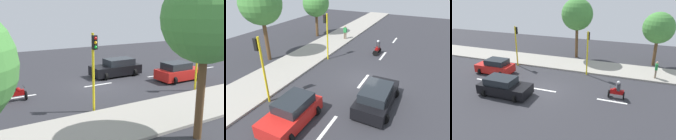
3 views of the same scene
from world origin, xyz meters
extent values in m
cube|color=#2D2D33|center=(0.00, 0.00, -0.05)|extent=(40.00, 60.00, 0.10)
cube|color=#9E998E|center=(7.00, 0.00, 0.07)|extent=(4.00, 60.00, 0.15)
cube|color=white|center=(0.00, -6.00, 0.01)|extent=(0.20, 2.40, 0.01)
cube|color=white|center=(0.00, 0.00, 0.01)|extent=(0.20, 2.40, 0.01)
cube|color=white|center=(0.00, 6.00, 0.01)|extent=(0.20, 2.40, 0.01)
cube|color=white|center=(0.00, 12.00, 0.01)|extent=(0.20, 2.40, 0.01)
cube|color=black|center=(-1.84, 2.64, 0.56)|extent=(1.92, 4.39, 0.80)
cube|color=#1E2328|center=(-1.84, 2.99, 1.24)|extent=(1.61, 2.46, 0.56)
cylinder|color=black|center=(-0.99, 1.19, 0.32)|extent=(0.64, 0.22, 0.64)
cylinder|color=black|center=(-2.69, 1.19, 0.32)|extent=(0.64, 0.22, 0.64)
cylinder|color=black|center=(-0.99, 4.09, 0.32)|extent=(0.64, 0.22, 0.64)
cylinder|color=black|center=(-2.69, 4.09, 0.32)|extent=(0.64, 0.22, 0.64)
cube|color=red|center=(2.00, 6.46, 0.56)|extent=(1.84, 3.81, 0.80)
cube|color=#1E2328|center=(2.00, 6.16, 1.24)|extent=(1.54, 2.13, 0.56)
cylinder|color=black|center=(1.20, 7.72, 0.32)|extent=(0.64, 0.22, 0.64)
cylinder|color=black|center=(2.81, 7.72, 0.32)|extent=(0.64, 0.22, 0.64)
cylinder|color=black|center=(1.20, 5.21, 0.32)|extent=(0.64, 0.22, 0.64)
cylinder|color=black|center=(2.81, 5.21, 0.32)|extent=(0.64, 0.22, 0.64)
cylinder|color=black|center=(0.72, -5.63, 0.30)|extent=(0.60, 0.10, 0.60)
cylinder|color=black|center=(0.72, -6.83, 0.30)|extent=(0.60, 0.10, 0.60)
cube|color=#990C0C|center=(0.72, -6.28, 0.55)|extent=(0.28, 1.10, 0.36)
sphere|color=#990C0C|center=(0.72, -6.08, 0.73)|extent=(0.32, 0.32, 0.32)
cylinder|color=black|center=(0.72, -5.73, 0.90)|extent=(0.55, 0.04, 0.04)
cube|color=#333338|center=(0.72, -6.38, 1.00)|extent=(0.36, 0.24, 0.60)
sphere|color=silver|center=(0.72, -6.33, 1.40)|extent=(0.26, 0.26, 0.26)
cylinder|color=yellow|center=(4.75, 5.43, 2.25)|extent=(0.14, 0.14, 4.50)
cube|color=black|center=(4.97, 5.43, 4.00)|extent=(0.24, 0.24, 0.76)
sphere|color=red|center=(5.09, 5.43, 4.24)|extent=(0.16, 0.16, 0.16)
sphere|color=#F2A50C|center=(5.09, 5.43, 4.00)|extent=(0.16, 0.16, 0.16)
sphere|color=green|center=(5.09, 5.43, 3.76)|extent=(0.16, 0.16, 0.16)
cylinder|color=yellow|center=(4.75, -2.70, 2.25)|extent=(0.14, 0.14, 4.50)
cube|color=black|center=(4.97, -2.70, 4.00)|extent=(0.24, 0.24, 0.76)
sphere|color=red|center=(5.09, -2.70, 4.24)|extent=(0.16, 0.16, 0.16)
sphere|color=#F2A50C|center=(5.09, -2.70, 4.00)|extent=(0.16, 0.16, 0.16)
sphere|color=green|center=(5.09, -2.70, 3.76)|extent=(0.16, 0.16, 0.16)
cylinder|color=brown|center=(9.97, -0.03, 2.03)|extent=(0.36, 0.36, 4.05)
sphere|color=#478C3D|center=(9.97, -0.03, 5.38)|extent=(3.80, 3.80, 3.80)
camera|label=1|loc=(17.50, -8.83, 5.69)|focal=41.98mm
camera|label=2|loc=(-4.25, 13.14, 7.74)|focal=31.35mm
camera|label=3|loc=(-15.71, -7.63, 8.69)|focal=35.10mm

